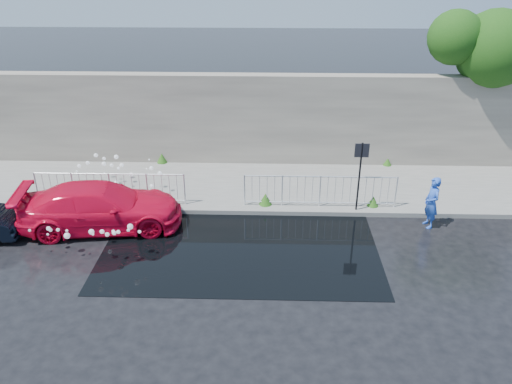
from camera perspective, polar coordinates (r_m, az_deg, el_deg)
ground at (r=14.06m, az=-4.05°, el=-8.32°), size 90.00×90.00×0.00m
pavement at (r=18.35m, az=-2.60°, el=0.77°), size 30.00×4.00×0.15m
curb at (r=16.57m, az=-3.09°, el=-2.20°), size 30.00×0.25×0.16m
retaining_wall at (r=19.71m, az=-2.25°, el=8.33°), size 30.00×0.60×3.50m
puddle at (r=14.85m, az=-1.76°, el=-6.16°), size 8.00×5.00×0.01m
sign_post at (r=16.14m, az=11.84°, el=2.94°), size 0.45×0.06×2.50m
tree at (r=20.85m, az=25.59°, el=14.96°), size 4.94×2.87×6.15m
railing_left at (r=17.36m, az=-16.33°, el=0.53°), size 5.05×0.05×1.10m
railing_right at (r=16.61m, az=7.32°, el=0.23°), size 5.05×0.05×1.10m
weeds at (r=17.83m, az=-2.96°, el=0.85°), size 12.17×3.93×0.40m
water_spray at (r=17.11m, az=-16.70°, el=-0.01°), size 3.49×5.46×1.08m
red_car at (r=16.20m, az=-17.29°, el=-1.62°), size 5.15×2.65×1.43m
person at (r=16.38m, az=19.44°, el=-1.15°), size 0.50×0.67×1.67m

